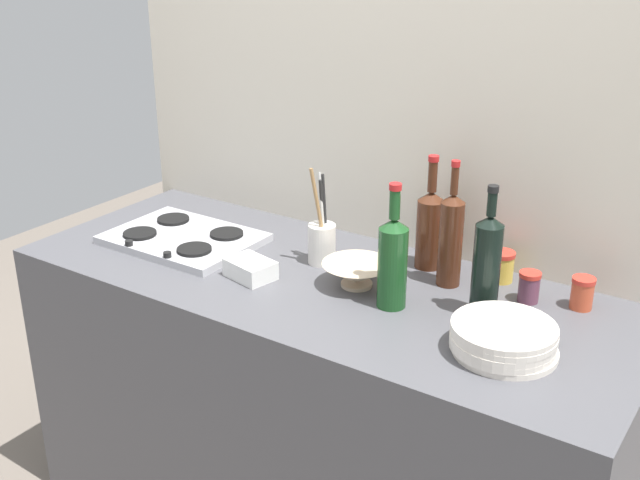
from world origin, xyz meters
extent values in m
cube|color=#4C4C51|center=(0.00, 0.00, 0.45)|extent=(1.80, 0.70, 0.90)
cube|color=beige|center=(0.00, 0.38, 1.14)|extent=(1.90, 0.06, 2.28)
cube|color=#B2B2B7|center=(-0.51, -0.01, 0.91)|extent=(0.45, 0.33, 0.02)
cylinder|color=black|center=(-0.62, -0.09, 0.93)|extent=(0.10, 0.10, 0.01)
cylinder|color=black|center=(-0.39, -0.09, 0.93)|extent=(0.10, 0.10, 0.01)
cylinder|color=black|center=(-0.62, 0.06, 0.93)|extent=(0.10, 0.10, 0.01)
cylinder|color=black|center=(-0.39, 0.06, 0.93)|extent=(0.10, 0.10, 0.01)
cylinder|color=black|center=(-0.59, -0.16, 0.93)|extent=(0.02, 0.02, 0.02)
cylinder|color=black|center=(-0.43, -0.16, 0.93)|extent=(0.02, 0.02, 0.02)
cylinder|color=silver|center=(0.58, -0.09, 0.91)|extent=(0.25, 0.25, 0.01)
cylinder|color=silver|center=(0.58, -0.10, 0.92)|extent=(0.25, 0.25, 0.01)
cylinder|color=silver|center=(0.58, -0.10, 0.94)|extent=(0.25, 0.25, 0.01)
cylinder|color=silver|center=(0.58, -0.10, 0.95)|extent=(0.25, 0.25, 0.01)
cylinder|color=silver|center=(0.58, -0.10, 0.97)|extent=(0.25, 0.25, 0.01)
cylinder|color=black|center=(0.46, 0.06, 1.02)|extent=(0.07, 0.07, 0.25)
cone|color=black|center=(0.46, 0.06, 1.16)|extent=(0.07, 0.07, 0.02)
cylinder|color=black|center=(0.46, 0.06, 1.20)|extent=(0.02, 0.02, 0.06)
cylinder|color=black|center=(0.46, 0.06, 1.24)|extent=(0.03, 0.03, 0.02)
cylinder|color=#19471E|center=(0.24, -0.03, 1.01)|extent=(0.08, 0.08, 0.22)
cone|color=#19471E|center=(0.24, -0.03, 1.13)|extent=(0.08, 0.08, 0.03)
cylinder|color=#19471E|center=(0.24, -0.03, 1.18)|extent=(0.03, 0.03, 0.08)
cylinder|color=#B21E1E|center=(0.24, -0.03, 1.23)|extent=(0.03, 0.03, 0.02)
cylinder|color=#472314|center=(0.21, 0.25, 1.00)|extent=(0.08, 0.08, 0.20)
cone|color=#472314|center=(0.21, 0.25, 1.12)|extent=(0.08, 0.08, 0.03)
cylinder|color=#472314|center=(0.21, 0.25, 1.18)|extent=(0.03, 0.03, 0.09)
cylinder|color=#B21E1E|center=(0.21, 0.25, 1.23)|extent=(0.03, 0.03, 0.02)
cylinder|color=#472314|center=(0.31, 0.17, 1.02)|extent=(0.07, 0.07, 0.24)
cone|color=#472314|center=(0.31, 0.17, 1.15)|extent=(0.07, 0.07, 0.02)
cylinder|color=#472314|center=(0.31, 0.17, 1.20)|extent=(0.02, 0.02, 0.08)
cylinder|color=#B21E1E|center=(0.31, 0.17, 1.25)|extent=(0.02, 0.02, 0.02)
cylinder|color=beige|center=(0.11, 0.02, 0.91)|extent=(0.09, 0.09, 0.01)
cone|color=beige|center=(0.11, 0.02, 0.94)|extent=(0.20, 0.20, 0.06)
cube|color=white|center=(-0.17, -0.10, 0.93)|extent=(0.15, 0.12, 0.05)
cylinder|color=silver|center=(-0.06, 0.10, 0.96)|extent=(0.08, 0.08, 0.12)
cylinder|color=#262626|center=(-0.06, 0.11, 1.05)|extent=(0.02, 0.02, 0.20)
cylinder|color=#B7B7B2|center=(-0.06, 0.10, 1.06)|extent=(0.05, 0.04, 0.22)
cylinder|color=#997247|center=(-0.06, 0.08, 1.07)|extent=(0.04, 0.03, 0.25)
cylinder|color=#262626|center=(-0.06, 0.12, 1.06)|extent=(0.03, 0.01, 0.22)
cylinder|color=#C64C2D|center=(0.66, 0.23, 0.94)|extent=(0.06, 0.06, 0.07)
cylinder|color=red|center=(0.66, 0.23, 0.98)|extent=(0.06, 0.06, 0.01)
cylinder|color=gold|center=(0.42, 0.28, 0.94)|extent=(0.07, 0.07, 0.08)
cylinder|color=red|center=(0.42, 0.28, 0.98)|extent=(0.07, 0.07, 0.01)
cylinder|color=#66384C|center=(0.53, 0.19, 0.94)|extent=(0.06, 0.06, 0.07)
cylinder|color=red|center=(0.53, 0.19, 0.98)|extent=(0.06, 0.06, 0.01)
camera|label=1|loc=(1.11, -1.66, 1.85)|focal=44.03mm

